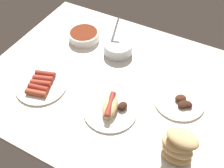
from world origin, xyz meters
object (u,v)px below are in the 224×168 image
object	(u,v)px
plate_sausages	(41,85)
plate_grilled_meat	(180,101)
bowl_chili	(84,35)
plate_hotdog_assembled	(111,108)
bowl_coleslaw	(118,47)
bread_stack	(178,146)

from	to	relation	value
plate_sausages	plate_grilled_meat	bearing A→B (deg)	-160.21
bowl_chili	plate_hotdog_assembled	bearing A→B (deg)	135.05
plate_hotdog_assembled	bowl_coleslaw	bearing A→B (deg)	-67.44
plate_sausages	bread_stack	xyz separation A→B (cm)	(-63.00, 4.06, 6.03)
plate_grilled_meat	bowl_coleslaw	size ratio (longest dim) A/B	1.38
plate_sausages	bread_stack	distance (cm)	63.42
bowl_chili	plate_sausages	distance (cm)	36.77
plate_hotdog_assembled	bread_stack	world-z (taller)	bread_stack
bread_stack	plate_hotdog_assembled	bearing A→B (deg)	-13.01
plate_hotdog_assembled	bowl_chili	world-z (taller)	plate_hotdog_assembled
bowl_coleslaw	plate_hotdog_assembled	bearing A→B (deg)	112.56
plate_hotdog_assembled	bowl_chili	bearing A→B (deg)	-44.95
plate_grilled_meat	bowl_coleslaw	xyz separation A→B (cm)	(37.25, -15.67, 2.46)
plate_grilled_meat	bowl_coleslaw	distance (cm)	40.49
plate_grilled_meat	plate_sausages	bearing A→B (deg)	19.79
bowl_chili	bread_stack	bearing A→B (deg)	147.38
plate_hotdog_assembled	bowl_coleslaw	xyz separation A→B (cm)	(13.81, -33.25, 1.49)
bread_stack	plate_sausages	bearing A→B (deg)	-3.69
bowl_coleslaw	bread_stack	size ratio (longest dim) A/B	1.08
plate_sausages	plate_grilled_meat	world-z (taller)	same
plate_hotdog_assembled	bread_stack	bearing A→B (deg)	166.99
plate_hotdog_assembled	bread_stack	size ratio (longest dim) A/B	1.55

